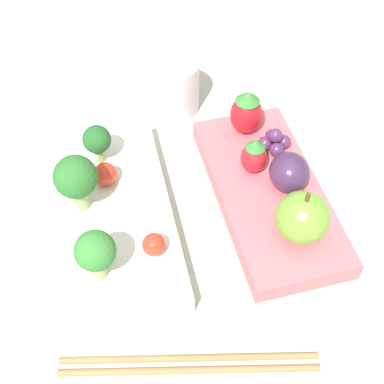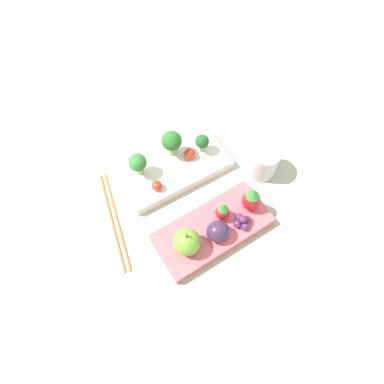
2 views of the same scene
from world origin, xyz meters
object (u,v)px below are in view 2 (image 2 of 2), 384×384
Objects in this scene: cherry_tomato_1 at (189,154)px; chopsticks_pair at (114,220)px; apple at (187,242)px; plum at (218,231)px; bento_box_savoury at (173,168)px; grape_cluster at (242,221)px; strawberry_1 at (251,200)px; bento_box_fruit at (212,229)px; drinking_cup at (263,161)px; cherry_tomato_0 at (157,186)px; strawberry_0 at (223,212)px; broccoli_floret_1 at (202,142)px; broccoli_floret_2 at (172,142)px; broccoli_floret_0 at (138,163)px.

chopsticks_pair is (-0.18, -0.06, -0.03)m from cherry_tomato_1.
apple is 1.36× the size of plum.
grape_cluster is (0.06, -0.17, 0.02)m from bento_box_savoury.
cherry_tomato_1 is 0.16m from strawberry_1.
drinking_cup reaches higher than bento_box_fruit.
apple is at bearing -88.64° from cherry_tomato_0.
cherry_tomato_1 reaches higher than bento_box_savoury.
drinking_cup is 0.30× the size of chopsticks_pair.
strawberry_1 reaches higher than strawberry_0.
broccoli_floret_1 is at bearing 99.28° from strawberry_1.
grape_cluster is at bearing -75.12° from broccoli_floret_2.
plum is at bearing -86.07° from bento_box_savoury.
apple is (-0.05, -0.17, 0.03)m from bento_box_savoury.
strawberry_0 reaches higher than grape_cluster.
apple is at bearing -122.84° from broccoli_floret_1.
apple reaches higher than bento_box_fruit.
cherry_tomato_0 is (-0.06, -0.06, -0.03)m from broccoli_floret_2.
cherry_tomato_1 is (0.03, 0.16, 0.02)m from bento_box_fruit.
broccoli_floret_2 is (0.08, 0.02, 0.01)m from broccoli_floret_0.
apple reaches higher than grape_cluster.
bento_box_fruit is at bearing -151.80° from drinking_cup.
strawberry_0 is at bearing -50.99° from cherry_tomato_0.
strawberry_0 reaches higher than chopsticks_pair.
strawberry_1 is 1.48× the size of grape_cluster.
broccoli_floret_0 is (-0.08, 0.17, 0.04)m from bento_box_fruit.
apple is at bearing 179.17° from grape_cluster.
bento_box_savoury is 1.02× the size of bento_box_fruit.
bento_box_savoury is 3.75× the size of broccoli_floret_2.
bento_box_savoury is at bearing -174.27° from cherry_tomato_1.
cherry_tomato_1 is 0.18m from plum.
strawberry_0 is (0.04, -0.14, 0.03)m from bento_box_savoury.
strawberry_0 is (0.08, 0.03, -0.00)m from apple.
chopsticks_pair is at bearing -152.41° from broccoli_floret_2.
chopsticks_pair is (-0.10, 0.11, -0.04)m from apple.
broccoli_floret_2 is at bearing 46.63° from cherry_tomato_0.
drinking_cup is at bearing 44.16° from grape_cluster.
strawberry_1 is 0.81× the size of drinking_cup.
drinking_cup is at bearing -31.83° from cherry_tomato_1.
apple reaches higher than drinking_cup.
bento_box_fruit is 3.52× the size of drinking_cup.
cherry_tomato_1 is 0.55× the size of plum.
broccoli_floret_0 is 0.06m from cherry_tomato_0.
broccoli_floret_1 is at bearing 78.09° from strawberry_0.
broccoli_floret_1 is at bearing 7.68° from bento_box_savoury.
cherry_tomato_0 is at bearing 114.35° from plum.
apple is at bearing 176.84° from plum.
grape_cluster reaches higher than cherry_tomato_0.
cherry_tomato_1 reaches higher than cherry_tomato_0.
drinking_cup reaches higher than bento_box_savoury.
strawberry_0 is 0.63× the size of drinking_cup.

